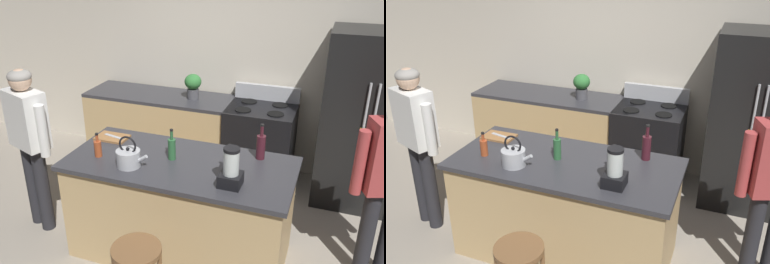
# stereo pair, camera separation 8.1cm
# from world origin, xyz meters

# --- Properties ---
(ground_plane) EXTENTS (14.00, 14.00, 0.00)m
(ground_plane) POSITION_xyz_m (0.00, 0.00, 0.00)
(ground_plane) COLOR #9E9384
(back_wall) EXTENTS (8.00, 0.10, 2.70)m
(back_wall) POSITION_xyz_m (0.00, 1.95, 1.35)
(back_wall) COLOR beige
(back_wall) RESTS_ON ground_plane
(kitchen_island) EXTENTS (1.93, 0.89, 0.93)m
(kitchen_island) POSITION_xyz_m (0.00, 0.00, 0.47)
(kitchen_island) COLOR tan
(kitchen_island) RESTS_ON ground_plane
(back_counter_run) EXTENTS (2.00, 0.64, 0.93)m
(back_counter_run) POSITION_xyz_m (-0.80, 1.55, 0.47)
(back_counter_run) COLOR tan
(back_counter_run) RESTS_ON ground_plane
(refrigerator) EXTENTS (0.90, 0.73, 1.87)m
(refrigerator) POSITION_xyz_m (1.48, 1.50, 0.93)
(refrigerator) COLOR black
(refrigerator) RESTS_ON ground_plane
(stove_range) EXTENTS (0.76, 0.65, 1.11)m
(stove_range) POSITION_xyz_m (0.39, 1.52, 0.48)
(stove_range) COLOR black
(stove_range) RESTS_ON ground_plane
(person_by_island_left) EXTENTS (0.59, 0.34, 1.62)m
(person_by_island_left) POSITION_xyz_m (-1.46, -0.10, 0.98)
(person_by_island_left) COLOR #26262B
(person_by_island_left) RESTS_ON ground_plane
(bar_stool) EXTENTS (0.36, 0.36, 0.66)m
(bar_stool) POSITION_xyz_m (0.00, -0.82, 0.51)
(bar_stool) COLOR brown
(bar_stool) RESTS_ON ground_plane
(potted_plant) EXTENTS (0.20, 0.20, 0.30)m
(potted_plant) POSITION_xyz_m (-0.45, 1.55, 1.11)
(potted_plant) COLOR #4C4C51
(potted_plant) RESTS_ON back_counter_run
(blender_appliance) EXTENTS (0.17, 0.17, 0.31)m
(blender_appliance) POSITION_xyz_m (0.50, -0.22, 1.06)
(blender_appliance) COLOR black
(blender_appliance) RESTS_ON kitchen_island
(bottle_wine) EXTENTS (0.08, 0.08, 0.32)m
(bottle_wine) POSITION_xyz_m (0.62, 0.30, 1.05)
(bottle_wine) COLOR #471923
(bottle_wine) RESTS_ON kitchen_island
(bottle_cooking_sauce) EXTENTS (0.06, 0.06, 0.22)m
(bottle_cooking_sauce) POSITION_xyz_m (-0.70, -0.15, 1.01)
(bottle_cooking_sauce) COLOR #B24C26
(bottle_cooking_sauce) RESTS_ON kitchen_island
(bottle_soda) EXTENTS (0.07, 0.07, 0.26)m
(bottle_soda) POSITION_xyz_m (0.44, -0.05, 1.03)
(bottle_soda) COLOR orange
(bottle_soda) RESTS_ON kitchen_island
(bottle_olive_oil) EXTENTS (0.07, 0.07, 0.28)m
(bottle_olive_oil) POSITION_xyz_m (-0.08, 0.03, 1.03)
(bottle_olive_oil) COLOR #2D6638
(bottle_olive_oil) RESTS_ON kitchen_island
(tea_kettle) EXTENTS (0.28, 0.20, 0.27)m
(tea_kettle) POSITION_xyz_m (-0.37, -0.21, 1.01)
(tea_kettle) COLOR #B7BABF
(tea_kettle) RESTS_ON kitchen_island
(cutting_board) EXTENTS (0.30, 0.20, 0.02)m
(cutting_board) POSITION_xyz_m (-0.77, 0.22, 0.94)
(cutting_board) COLOR #9E6B3D
(cutting_board) RESTS_ON kitchen_island
(chef_knife) EXTENTS (0.22, 0.08, 0.01)m
(chef_knife) POSITION_xyz_m (-0.75, 0.22, 0.96)
(chef_knife) COLOR #B7BABF
(chef_knife) RESTS_ON cutting_board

